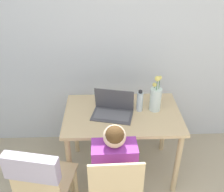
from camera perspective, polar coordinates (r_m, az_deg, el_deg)
The scene contains 8 objects.
wall_back at distance 2.69m, azimuth 3.97°, elevation 12.77°, with size 6.40×0.05×2.50m.
dining_table at distance 2.47m, azimuth 2.25°, elevation -5.62°, with size 1.07×0.68×0.72m.
chair_occupied at distance 2.13m, azimuth 0.60°, elevation -19.74°, with size 0.41×0.41×0.84m.
chair_spare at distance 2.10m, azimuth -15.62°, elevation -16.76°, with size 0.47×0.50×0.85m.
person_seated at distance 2.07m, azimuth 0.40°, elevation -14.09°, with size 0.34×0.43×1.01m.
laptop at distance 2.37m, azimuth 0.22°, elevation -2.78°, with size 0.40×0.30×0.23m.
flower_vase at distance 2.42m, azimuth 9.46°, elevation -0.41°, with size 0.10×0.10×0.36m.
water_bottle at distance 2.41m, azimuth 6.07°, elevation -1.15°, with size 0.06×0.06×0.21m.
Camera 1 is at (-0.26, -0.31, 2.09)m, focal length 42.00 mm.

